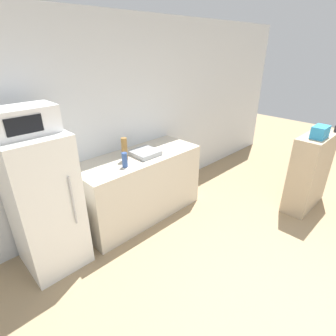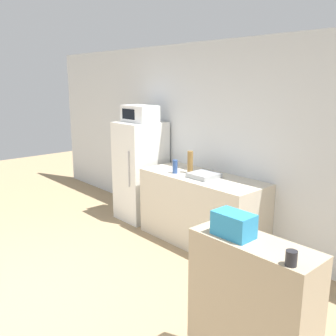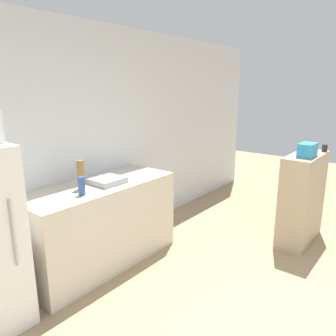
{
  "view_description": "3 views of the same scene",
  "coord_description": "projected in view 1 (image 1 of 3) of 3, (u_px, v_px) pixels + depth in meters",
  "views": [
    {
      "loc": [
        -1.8,
        0.14,
        2.22
      ],
      "look_at": [
        0.19,
        2.16,
        0.89
      ],
      "focal_mm": 28.0,
      "sensor_mm": 36.0,
      "label": 1
    },
    {
      "loc": [
        3.32,
        -0.73,
        2.1
      ],
      "look_at": [
        0.28,
        1.99,
        1.14
      ],
      "focal_mm": 40.0,
      "sensor_mm": 36.0,
      "label": 2
    },
    {
      "loc": [
        -1.97,
        0.05,
        1.91
      ],
      "look_at": [
        0.37,
        1.9,
        1.16
      ],
      "focal_mm": 35.0,
      "sensor_mm": 36.0,
      "label": 3
    }
  ],
  "objects": [
    {
      "name": "microwave",
      "position": [
        24.0,
        120.0,
        2.32
      ],
      "size": [
        0.54,
        0.35,
        0.25
      ],
      "color": "white",
      "rests_on": "refrigerator"
    },
    {
      "name": "bottle_short",
      "position": [
        125.0,
        160.0,
        3.08
      ],
      "size": [
        0.07,
        0.07,
        0.18
      ],
      "primitive_type": "cylinder",
      "color": "#2D4C8C",
      "rests_on": "counter"
    },
    {
      "name": "basket",
      "position": [
        320.0,
        132.0,
        3.41
      ],
      "size": [
        0.26,
        0.16,
        0.16
      ],
      "primitive_type": "cube",
      "color": "#2D8EC6",
      "rests_on": "shelf_cabinet"
    },
    {
      "name": "refrigerator",
      "position": [
        44.0,
        203.0,
        2.69
      ],
      "size": [
        0.6,
        0.68,
        1.5
      ],
      "color": "white",
      "rests_on": "ground_plane"
    },
    {
      "name": "sink_basin",
      "position": [
        145.0,
        153.0,
        3.44
      ],
      "size": [
        0.33,
        0.33,
        0.06
      ],
      "primitive_type": "cube",
      "color": "#9EA3A8",
      "rests_on": "counter"
    },
    {
      "name": "wall_back",
      "position": [
        109.0,
        123.0,
        3.41
      ],
      "size": [
        8.0,
        0.06,
        2.6
      ],
      "primitive_type": "cube",
      "color": "silver",
      "rests_on": "ground_plane"
    },
    {
      "name": "bottle_tall",
      "position": [
        124.0,
        149.0,
        3.23
      ],
      "size": [
        0.07,
        0.07,
        0.29
      ],
      "primitive_type": "cylinder",
      "color": "olive",
      "rests_on": "counter"
    },
    {
      "name": "counter",
      "position": [
        140.0,
        186.0,
        3.63
      ],
      "size": [
        1.72,
        0.69,
        0.91
      ],
      "primitive_type": "cube",
      "color": "beige",
      "rests_on": "ground_plane"
    },
    {
      "name": "shelf_cabinet",
      "position": [
        309.0,
        172.0,
        3.79
      ],
      "size": [
        0.85,
        0.33,
        1.12
      ],
      "primitive_type": "cube",
      "color": "tan",
      "rests_on": "ground_plane"
    }
  ]
}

